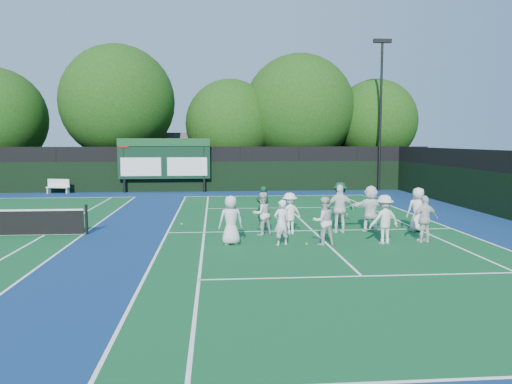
{
  "coord_description": "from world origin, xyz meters",
  "views": [
    {
      "loc": [
        -3.7,
        -17.49,
        3.46
      ],
      "look_at": [
        -2.0,
        3.0,
        1.3
      ],
      "focal_mm": 35.0,
      "sensor_mm": 36.0,
      "label": 1
    }
  ],
  "objects": [
    {
      "name": "player_front_1",
      "position": [
        -1.53,
        -1.48,
        0.76
      ],
      "size": [
        0.64,
        0.53,
        1.51
      ],
      "primitive_type": "imported",
      "rotation": [
        0.0,
        0.0,
        3.48
      ],
      "color": "white",
      "rests_on": "ground"
    },
    {
      "name": "player_back_2",
      "position": [
        0.94,
        0.57,
        0.9
      ],
      "size": [
        1.07,
        0.47,
        1.8
      ],
      "primitive_type": "imported",
      "rotation": [
        0.0,
        0.0,
        3.11
      ],
      "color": "white",
      "rests_on": "ground"
    },
    {
      "name": "back_fence",
      "position": [
        -6.0,
        16.0,
        1.36
      ],
      "size": [
        34.0,
        0.08,
        3.0
      ],
      "color": "black",
      "rests_on": "ground"
    },
    {
      "name": "tree_b",
      "position": [
        -10.46,
        19.58,
        5.94
      ],
      "size": [
        8.15,
        8.15,
        10.23
      ],
      "color": "black",
      "rests_on": "ground"
    },
    {
      "name": "tennis_ball_1",
      "position": [
        0.39,
        0.76,
        0.03
      ],
      "size": [
        0.07,
        0.07,
        0.07
      ],
      "primitive_type": "sphere",
      "color": "yellow",
      "rests_on": "ground"
    },
    {
      "name": "tree_e",
      "position": [
        8.54,
        19.58,
        4.67
      ],
      "size": [
        6.28,
        6.28,
        7.98
      ],
      "color": "black",
      "rests_on": "ground"
    },
    {
      "name": "coach_right",
      "position": [
        1.46,
        2.61,
        0.86
      ],
      "size": [
        1.18,
        0.78,
        1.71
      ],
      "primitive_type": "imported",
      "rotation": [
        0.0,
        0.0,
        3.28
      ],
      "color": "#103C24",
      "rests_on": "ground"
    },
    {
      "name": "player_back_0",
      "position": [
        -2.0,
        0.35,
        0.79
      ],
      "size": [
        0.94,
        0.85,
        1.57
      ],
      "primitive_type": "imported",
      "rotation": [
        0.0,
        0.0,
        3.55
      ],
      "color": "silver",
      "rests_on": "ground"
    },
    {
      "name": "court_apron",
      "position": [
        -6.0,
        1.0,
        0.0
      ],
      "size": [
        34.0,
        32.0,
        0.01
      ],
      "primitive_type": "cube",
      "color": "navy",
      "rests_on": "ground"
    },
    {
      "name": "scoreboard",
      "position": [
        -7.01,
        15.59,
        2.19
      ],
      "size": [
        6.0,
        0.21,
        3.55
      ],
      "color": "black",
      "rests_on": "ground"
    },
    {
      "name": "coach_left",
      "position": [
        -1.76,
        2.55,
        0.79
      ],
      "size": [
        0.66,
        0.52,
        1.58
      ],
      "primitive_type": "imported",
      "rotation": [
        0.0,
        0.0,
        3.42
      ],
      "color": "#0E351E",
      "rests_on": "ground"
    },
    {
      "name": "tennis_ball_4",
      "position": [
        2.35,
        4.77,
        0.03
      ],
      "size": [
        0.07,
        0.07,
        0.07
      ],
      "primitive_type": "sphere",
      "color": "yellow",
      "rests_on": "ground"
    },
    {
      "name": "player_back_4",
      "position": [
        3.91,
        0.51,
        0.84
      ],
      "size": [
        0.83,
        0.55,
        1.68
      ],
      "primitive_type": "imported",
      "rotation": [
        0.0,
        0.0,
        3.16
      ],
      "color": "silver",
      "rests_on": "ground"
    },
    {
      "name": "tree_d",
      "position": [
        2.74,
        19.58,
        5.46
      ],
      "size": [
        8.18,
        8.18,
        9.76
      ],
      "color": "black",
      "rests_on": "ground"
    },
    {
      "name": "tennis_ball_0",
      "position": [
        -0.69,
        -1.48,
        0.03
      ],
      "size": [
        0.07,
        0.07,
        0.07
      ],
      "primitive_type": "sphere",
      "color": "yellow",
      "rests_on": "ground"
    },
    {
      "name": "near_court",
      "position": [
        0.0,
        1.0,
        0.01
      ],
      "size": [
        11.05,
        23.85,
        0.01
      ],
      "color": "#104F26",
      "rests_on": "ground"
    },
    {
      "name": "player_back_1",
      "position": [
        -0.98,
        0.43,
        0.77
      ],
      "size": [
        1.14,
        0.93,
        1.54
      ],
      "primitive_type": "imported",
      "rotation": [
        0.0,
        0.0,
        3.57
      ],
      "color": "white",
      "rests_on": "ground"
    },
    {
      "name": "bench",
      "position": [
        -13.74,
        15.37,
        0.51
      ],
      "size": [
        1.54,
        0.74,
        0.94
      ],
      "color": "silver",
      "rests_on": "ground"
    },
    {
      "name": "player_front_4",
      "position": [
        3.35,
        -1.41,
        0.8
      ],
      "size": [
        0.97,
        0.5,
        1.59
      ],
      "primitive_type": "imported",
      "rotation": [
        0.0,
        0.0,
        3.27
      ],
      "color": "silver",
      "rests_on": "ground"
    },
    {
      "name": "player_front_2",
      "position": [
        -0.15,
        -1.53,
        0.8
      ],
      "size": [
        0.88,
        0.75,
        1.6
      ],
      "primitive_type": "imported",
      "rotation": [
        0.0,
        0.0,
        3.34
      ],
      "color": "silver",
      "rests_on": "ground"
    },
    {
      "name": "light_pole_right",
      "position": [
        7.5,
        15.7,
        6.3
      ],
      "size": [
        1.2,
        0.3,
        10.12
      ],
      "color": "black",
      "rests_on": "ground"
    },
    {
      "name": "tennis_ball_3",
      "position": [
        -5.07,
        2.83,
        0.03
      ],
      "size": [
        0.07,
        0.07,
        0.07
      ],
      "primitive_type": "sphere",
      "color": "yellow",
      "rests_on": "ground"
    },
    {
      "name": "clubhouse",
      "position": [
        -2.0,
        24.0,
        2.0
      ],
      "size": [
        18.0,
        6.0,
        4.0
      ],
      "primitive_type": "cube",
      "color": "#55555A",
      "rests_on": "ground"
    },
    {
      "name": "player_back_3",
      "position": [
        2.16,
        0.74,
        0.88
      ],
      "size": [
        1.7,
        0.9,
        1.75
      ],
      "primitive_type": "imported",
      "rotation": [
        0.0,
        0.0,
        2.89
      ],
      "color": "white",
      "rests_on": "ground"
    },
    {
      "name": "player_front_3",
      "position": [
        1.92,
        -1.49,
        0.82
      ],
      "size": [
        1.17,
        0.83,
        1.64
      ],
      "primitive_type": "imported",
      "rotation": [
        0.0,
        0.0,
        3.36
      ],
      "color": "silver",
      "rests_on": "ground"
    },
    {
      "name": "tree_c",
      "position": [
        -2.39,
        19.58,
        4.44
      ],
      "size": [
        6.52,
        6.52,
        7.87
      ],
      "color": "black",
      "rests_on": "ground"
    },
    {
      "name": "player_front_0",
      "position": [
        -3.19,
        -1.23,
        0.82
      ],
      "size": [
        0.88,
        0.66,
        1.64
      ],
      "primitive_type": "imported",
      "rotation": [
        0.0,
        0.0,
        3.32
      ],
      "color": "silver",
      "rests_on": "ground"
    },
    {
      "name": "ground",
      "position": [
        0.0,
        0.0,
        0.0
      ],
      "size": [
        120.0,
        120.0,
        0.0
      ],
      "primitive_type": "plane",
      "color": "#15360E",
      "rests_on": "ground"
    }
  ]
}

